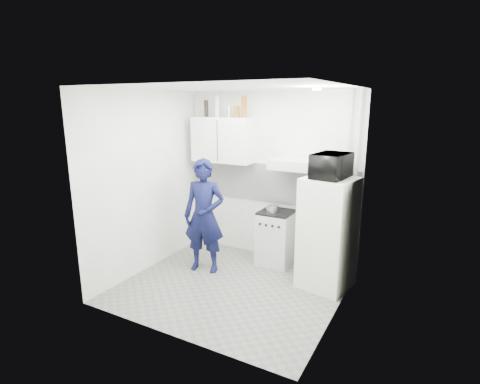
% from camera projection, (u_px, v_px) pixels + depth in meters
% --- Properties ---
extents(floor, '(2.80, 2.80, 0.00)m').
position_uv_depth(floor, '(231.00, 287.00, 5.06)').
color(floor, slate).
rests_on(floor, ground).
extents(ceiling, '(2.80, 2.80, 0.00)m').
position_uv_depth(ceiling, '(230.00, 87.00, 4.45)').
color(ceiling, white).
rests_on(ceiling, wall_back).
extents(wall_back, '(2.80, 0.00, 2.80)m').
position_uv_depth(wall_back, '(271.00, 177.00, 5.82)').
color(wall_back, white).
rests_on(wall_back, floor).
extents(wall_left, '(0.00, 2.60, 2.60)m').
position_uv_depth(wall_left, '(147.00, 182.00, 5.40)').
color(wall_left, white).
rests_on(wall_left, floor).
extents(wall_right, '(0.00, 2.60, 2.60)m').
position_uv_depth(wall_right, '(341.00, 208.00, 4.10)').
color(wall_right, white).
rests_on(wall_right, floor).
extents(person, '(0.68, 0.53, 1.66)m').
position_uv_depth(person, '(204.00, 216.00, 5.39)').
color(person, black).
rests_on(person, floor).
extents(stove, '(0.50, 0.50, 0.80)m').
position_uv_depth(stove, '(276.00, 238.00, 5.72)').
color(stove, silver).
rests_on(stove, floor).
extents(fridge, '(0.72, 0.72, 1.49)m').
position_uv_depth(fridge, '(328.00, 233.00, 4.92)').
color(fridge, white).
rests_on(fridge, floor).
extents(stove_top, '(0.48, 0.48, 0.03)m').
position_uv_depth(stove_top, '(276.00, 212.00, 5.62)').
color(stove_top, black).
rests_on(stove_top, stove).
extents(saucepan, '(0.18, 0.18, 0.10)m').
position_uv_depth(saucepan, '(272.00, 209.00, 5.57)').
color(saucepan, silver).
rests_on(saucepan, stove_top).
extents(microwave, '(0.61, 0.44, 0.31)m').
position_uv_depth(microwave, '(331.00, 166.00, 4.71)').
color(microwave, black).
rests_on(microwave, fridge).
extents(bottle_b, '(0.07, 0.07, 0.26)m').
position_uv_depth(bottle_b, '(206.00, 108.00, 5.92)').
color(bottle_b, black).
rests_on(bottle_b, upper_cabinet).
extents(bottle_c, '(0.08, 0.08, 0.33)m').
position_uv_depth(bottle_c, '(217.00, 106.00, 5.82)').
color(bottle_c, '#B2B7BC').
rests_on(bottle_c, upper_cabinet).
extents(canister_a, '(0.07, 0.07, 0.18)m').
position_uv_depth(canister_a, '(229.00, 111.00, 5.74)').
color(canister_a, silver).
rests_on(canister_a, upper_cabinet).
extents(canister_b, '(0.09, 0.09, 0.18)m').
position_uv_depth(canister_b, '(237.00, 112.00, 5.68)').
color(canister_b, brown).
rests_on(canister_b, upper_cabinet).
extents(bottle_e, '(0.08, 0.08, 0.32)m').
position_uv_depth(bottle_e, '(244.00, 107.00, 5.60)').
color(bottle_e, brown).
rests_on(bottle_e, upper_cabinet).
extents(upper_cabinet, '(1.00, 0.35, 0.70)m').
position_uv_depth(upper_cabinet, '(223.00, 140.00, 5.89)').
color(upper_cabinet, white).
rests_on(upper_cabinet, wall_back).
extents(range_hood, '(0.60, 0.50, 0.14)m').
position_uv_depth(range_hood, '(293.00, 164.00, 5.33)').
color(range_hood, silver).
rests_on(range_hood, wall_back).
extents(backsplash, '(2.74, 0.03, 0.60)m').
position_uv_depth(backsplash, '(270.00, 183.00, 5.83)').
color(backsplash, white).
rests_on(backsplash, wall_back).
extents(pipe_a, '(0.05, 0.05, 2.60)m').
position_uv_depth(pipe_a, '(355.00, 186.00, 5.15)').
color(pipe_a, silver).
rests_on(pipe_a, floor).
extents(pipe_b, '(0.04, 0.04, 2.60)m').
position_uv_depth(pipe_b, '(346.00, 185.00, 5.20)').
color(pipe_b, silver).
rests_on(pipe_b, floor).
extents(ceiling_spot_fixture, '(0.10, 0.10, 0.02)m').
position_uv_depth(ceiling_spot_fixture, '(317.00, 89.00, 4.16)').
color(ceiling_spot_fixture, white).
rests_on(ceiling_spot_fixture, ceiling).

